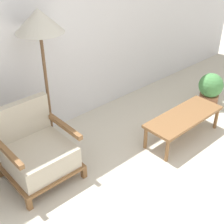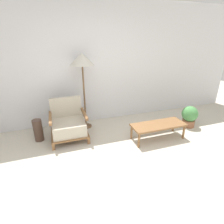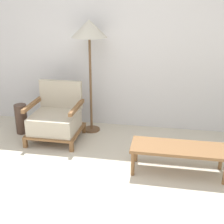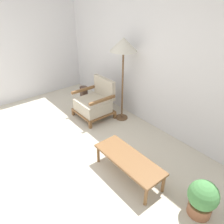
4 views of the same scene
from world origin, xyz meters
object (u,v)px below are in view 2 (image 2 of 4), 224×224
object	(u,v)px
coffee_table	(158,126)
potted_plant	(189,116)
vase	(38,130)
armchair	(68,124)
floor_lamp	(82,62)

from	to	relation	value
coffee_table	potted_plant	distance (m)	1.02
potted_plant	vase	bearing A→B (deg)	172.15
armchair	floor_lamp	distance (m)	1.28
armchair	vase	size ratio (longest dim) A/B	1.80
floor_lamp	coffee_table	distance (m)	2.00
armchair	potted_plant	size ratio (longest dim) A/B	1.63
armchair	potted_plant	distance (m)	2.71
floor_lamp	potted_plant	bearing A→B (deg)	-17.88
vase	potted_plant	size ratio (longest dim) A/B	0.91
armchair	potted_plant	xyz separation A→B (m)	(2.68, -0.34, -0.05)
armchair	floor_lamp	bearing A→B (deg)	43.11
armchair	potted_plant	world-z (taller)	armchair
vase	potted_plant	xyz separation A→B (m)	(3.27, -0.45, 0.04)
armchair	floor_lamp	size ratio (longest dim) A/B	0.49
vase	coffee_table	bearing A→B (deg)	-17.25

